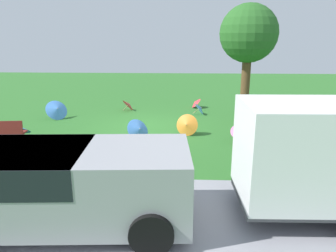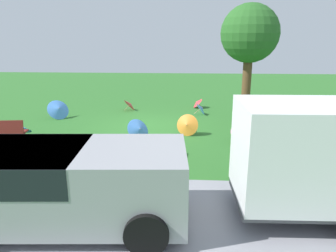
{
  "view_description": "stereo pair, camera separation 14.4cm",
  "coord_description": "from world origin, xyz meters",
  "px_view_note": "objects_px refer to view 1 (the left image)",
  "views": [
    {
      "loc": [
        -1.46,
        12.37,
        3.52
      ],
      "look_at": [
        -0.99,
        2.01,
        0.6
      ],
      "focal_mm": 33.73,
      "sensor_mm": 36.0,
      "label": 1
    },
    {
      "loc": [
        -1.6,
        12.36,
        3.52
      ],
      "look_at": [
        -0.99,
        2.01,
        0.6
      ],
      "focal_mm": 33.73,
      "sensor_mm": 36.0,
      "label": 2
    }
  ],
  "objects_px": {
    "parasol_blue_3": "(22,129)",
    "parasol_orange_1": "(187,125)",
    "parasol_blue_1": "(200,108)",
    "parasol_blue_2": "(139,130)",
    "parasol_blue_0": "(57,109)",
    "parasol_red_3": "(195,102)",
    "parasol_pink_0": "(242,131)",
    "park_bench": "(0,133)",
    "parasol_orange_0": "(175,148)",
    "box_trailer_white": "(324,155)",
    "parasol_red_0": "(129,104)",
    "van_dark": "(59,180)",
    "shade_tree": "(249,35)"
  },
  "relations": [
    {
      "from": "parasol_blue_3",
      "to": "parasol_orange_1",
      "type": "distance_m",
      "value": 5.98
    },
    {
      "from": "parasol_pink_0",
      "to": "parasol_red_3",
      "type": "bearing_deg",
      "value": -76.63
    },
    {
      "from": "box_trailer_white",
      "to": "parasol_red_0",
      "type": "bearing_deg",
      "value": -60.0
    },
    {
      "from": "parasol_red_3",
      "to": "park_bench",
      "type": "bearing_deg",
      "value": 43.21
    },
    {
      "from": "box_trailer_white",
      "to": "parasol_blue_3",
      "type": "bearing_deg",
      "value": -29.13
    },
    {
      "from": "box_trailer_white",
      "to": "shade_tree",
      "type": "xyz_separation_m",
      "value": [
        0.18,
        -7.16,
        2.29
      ]
    },
    {
      "from": "van_dark",
      "to": "parasol_blue_3",
      "type": "xyz_separation_m",
      "value": [
        3.45,
        -5.28,
        -0.57
      ]
    },
    {
      "from": "parasol_red_0",
      "to": "parasol_pink_0",
      "type": "bearing_deg",
      "value": 133.65
    },
    {
      "from": "parasol_blue_2",
      "to": "parasol_pink_0",
      "type": "relative_size",
      "value": 1.32
    },
    {
      "from": "parasol_blue_0",
      "to": "parasol_pink_0",
      "type": "relative_size",
      "value": 1.51
    },
    {
      "from": "parasol_blue_2",
      "to": "parasol_red_3",
      "type": "height_order",
      "value": "parasol_blue_2"
    },
    {
      "from": "parasol_orange_0",
      "to": "parasol_blue_1",
      "type": "distance_m",
      "value": 5.76
    },
    {
      "from": "parasol_blue_3",
      "to": "parasol_orange_1",
      "type": "xyz_separation_m",
      "value": [
        -5.95,
        -0.58,
        0.07
      ]
    },
    {
      "from": "parasol_orange_0",
      "to": "parasol_red_0",
      "type": "bearing_deg",
      "value": -68.82
    },
    {
      "from": "box_trailer_white",
      "to": "shade_tree",
      "type": "distance_m",
      "value": 7.52
    },
    {
      "from": "parasol_pink_0",
      "to": "parasol_orange_1",
      "type": "relative_size",
      "value": 0.87
    },
    {
      "from": "parasol_blue_1",
      "to": "van_dark",
      "type": "bearing_deg",
      "value": 70.97
    },
    {
      "from": "van_dark",
      "to": "box_trailer_white",
      "type": "xyz_separation_m",
      "value": [
        -5.09,
        -0.52,
        0.41
      ]
    },
    {
      "from": "parasol_pink_0",
      "to": "parasol_blue_3",
      "type": "relative_size",
      "value": 1.19
    },
    {
      "from": "van_dark",
      "to": "parasol_blue_2",
      "type": "distance_m",
      "value": 5.29
    },
    {
      "from": "parasol_pink_0",
      "to": "parasol_blue_3",
      "type": "xyz_separation_m",
      "value": [
        7.81,
        -0.28,
        -0.11
      ]
    },
    {
      "from": "park_bench",
      "to": "parasol_red_3",
      "type": "xyz_separation_m",
      "value": [
        -6.72,
        -6.31,
        -0.18
      ]
    },
    {
      "from": "parasol_blue_0",
      "to": "parasol_orange_1",
      "type": "distance_m",
      "value": 6.13
    },
    {
      "from": "shade_tree",
      "to": "parasol_red_3",
      "type": "xyz_separation_m",
      "value": [
        1.89,
        -2.99,
        -3.33
      ]
    },
    {
      "from": "parasol_blue_0",
      "to": "parasol_blue_2",
      "type": "height_order",
      "value": "parasol_blue_0"
    },
    {
      "from": "parasol_blue_1",
      "to": "parasol_blue_2",
      "type": "distance_m",
      "value": 4.65
    },
    {
      "from": "box_trailer_white",
      "to": "park_bench",
      "type": "relative_size",
      "value": 1.97
    },
    {
      "from": "parasol_orange_0",
      "to": "parasol_blue_1",
      "type": "xyz_separation_m",
      "value": [
        -1.05,
        -5.66,
        -0.04
      ]
    },
    {
      "from": "park_bench",
      "to": "parasol_red_0",
      "type": "distance_m",
      "value": 6.51
    },
    {
      "from": "parasol_pink_0",
      "to": "parasol_orange_1",
      "type": "xyz_separation_m",
      "value": [
        1.86,
        -0.86,
        -0.04
      ]
    },
    {
      "from": "parasol_blue_0",
      "to": "parasol_orange_0",
      "type": "relative_size",
      "value": 1.43
    },
    {
      "from": "van_dark",
      "to": "parasol_orange_1",
      "type": "height_order",
      "value": "van_dark"
    },
    {
      "from": "parasol_blue_3",
      "to": "parasol_orange_1",
      "type": "bearing_deg",
      "value": -174.43
    },
    {
      "from": "parasol_pink_0",
      "to": "shade_tree",
      "type": "bearing_deg",
      "value": -101.53
    },
    {
      "from": "box_trailer_white",
      "to": "shade_tree",
      "type": "relative_size",
      "value": 0.67
    },
    {
      "from": "van_dark",
      "to": "shade_tree",
      "type": "bearing_deg",
      "value": -122.56
    },
    {
      "from": "parasol_red_3",
      "to": "box_trailer_white",
      "type": "bearing_deg",
      "value": 101.57
    },
    {
      "from": "box_trailer_white",
      "to": "parasol_red_0",
      "type": "distance_m",
      "value": 10.91
    },
    {
      "from": "van_dark",
      "to": "parasol_blue_3",
      "type": "relative_size",
      "value": 7.29
    },
    {
      "from": "shade_tree",
      "to": "parasol_pink_0",
      "type": "distance_m",
      "value": 4.18
    },
    {
      "from": "box_trailer_white",
      "to": "parasol_orange_0",
      "type": "distance_m",
      "value": 4.35
    },
    {
      "from": "park_bench",
      "to": "parasol_orange_0",
      "type": "relative_size",
      "value": 2.02
    },
    {
      "from": "parasol_red_0",
      "to": "parasol_blue_2",
      "type": "distance_m",
      "value": 4.87
    },
    {
      "from": "box_trailer_white",
      "to": "van_dark",
      "type": "bearing_deg",
      "value": 5.85
    },
    {
      "from": "parasol_orange_0",
      "to": "parasol_blue_3",
      "type": "distance_m",
      "value": 5.84
    },
    {
      "from": "park_bench",
      "to": "parasol_orange_0",
      "type": "xyz_separation_m",
      "value": [
        -5.84,
        0.81,
        -0.13
      ]
    },
    {
      "from": "parasol_orange_1",
      "to": "parasol_blue_2",
      "type": "bearing_deg",
      "value": 21.24
    },
    {
      "from": "parasol_orange_0",
      "to": "parasol_red_3",
      "type": "xyz_separation_m",
      "value": [
        -0.88,
        -7.12,
        -0.06
      ]
    },
    {
      "from": "box_trailer_white",
      "to": "parasol_blue_2",
      "type": "relative_size",
      "value": 3.19
    },
    {
      "from": "parasol_blue_0",
      "to": "parasol_red_3",
      "type": "bearing_deg",
      "value": -157.2
    }
  ]
}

